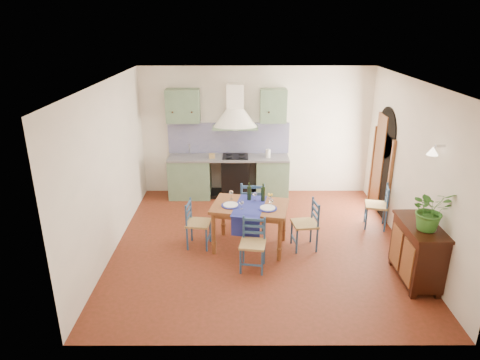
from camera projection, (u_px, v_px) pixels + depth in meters
name	position (u px, v px, depth m)	size (l,w,h in m)	color
floor	(260.00, 244.00, 7.51)	(5.00, 5.00, 0.00)	#49220F
back_wall	(235.00, 150.00, 9.29)	(5.00, 0.96, 2.80)	beige
right_wall	(406.00, 167.00, 7.31)	(0.26, 5.00, 2.80)	beige
left_wall	(109.00, 169.00, 7.02)	(0.04, 5.00, 2.80)	beige
ceiling	(263.00, 82.00, 6.53)	(5.00, 5.00, 0.01)	white
dining_table	(250.00, 210.00, 7.17)	(1.38, 1.08, 1.11)	brown
chair_near	(253.00, 244.00, 6.65)	(0.44, 0.44, 0.83)	navy
chair_far	(252.00, 204.00, 7.87)	(0.48, 0.48, 0.98)	navy
chair_left	(197.00, 223.00, 7.31)	(0.43, 0.43, 0.83)	navy
chair_right	(306.00, 224.00, 7.24)	(0.46, 0.46, 0.87)	navy
chair_spare	(378.00, 206.00, 7.98)	(0.48, 0.48, 0.85)	navy
sideboard	(417.00, 250.00, 6.29)	(0.50, 1.05, 0.94)	black
potted_plant	(431.00, 210.00, 5.90)	(0.54, 0.47, 0.60)	#336F26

